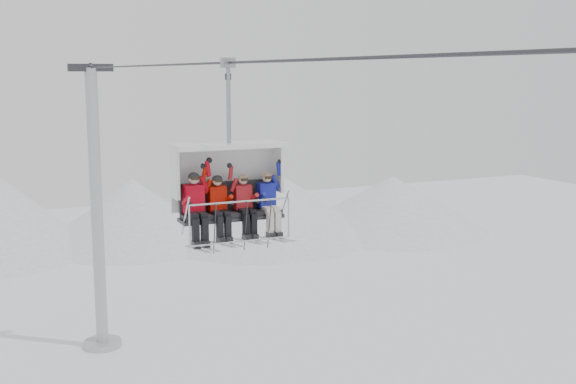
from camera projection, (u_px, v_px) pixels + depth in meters
name	position (u px, v px, depth m)	size (l,w,h in m)	color
ridgeline	(30.00, 217.00, 51.81)	(72.00, 21.00, 7.00)	white
lift_tower_right	(98.00, 230.00, 33.90)	(2.00, 1.80, 13.48)	#A8ABAF
haul_cable	(288.00, 61.00, 12.84)	(0.06, 0.06, 50.00)	#303035
chairlift_carrier	(228.00, 179.00, 16.29)	(2.51, 1.17, 3.98)	black
skier_far_left	(195.00, 205.00, 15.75)	(0.43, 1.69, 1.70)	red
skier_center_left	(219.00, 205.00, 15.96)	(0.39, 1.69, 1.55)	#AC0F02
skier_center_right	(245.00, 203.00, 16.20)	(0.38, 1.69, 1.53)	#A9191F
skier_far_right	(268.00, 201.00, 16.44)	(0.39, 1.69, 1.55)	#161E99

